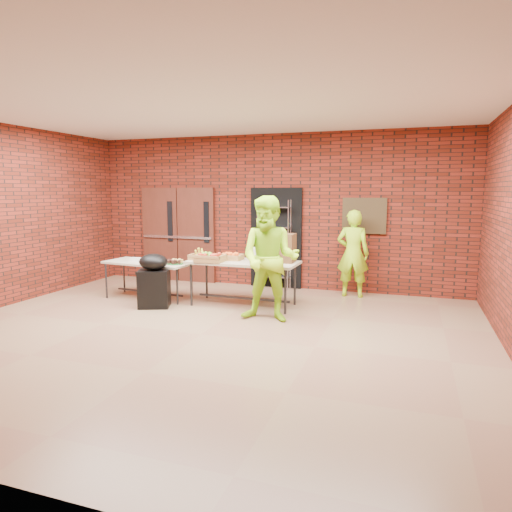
{
  "coord_description": "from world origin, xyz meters",
  "views": [
    {
      "loc": [
        2.78,
        -5.7,
        2.04
      ],
      "look_at": [
        0.36,
        1.4,
        0.96
      ],
      "focal_mm": 32.0,
      "sensor_mm": 36.0,
      "label": 1
    }
  ],
  "objects_px": {
    "table_right": "(243,265)",
    "volunteer_man": "(270,259)",
    "volunteer_woman": "(353,253)",
    "wire_rack": "(274,245)",
    "table_left": "(149,265)",
    "coffee_dispenser": "(284,248)",
    "covered_grill": "(154,280)"
  },
  "relations": [
    {
      "from": "table_right",
      "to": "coffee_dispenser",
      "type": "xyz_separation_m",
      "value": [
        0.71,
        0.11,
        0.32
      ]
    },
    {
      "from": "table_right",
      "to": "volunteer_man",
      "type": "height_order",
      "value": "volunteer_man"
    },
    {
      "from": "coffee_dispenser",
      "to": "volunteer_woman",
      "type": "distance_m",
      "value": 1.62
    },
    {
      "from": "table_right",
      "to": "volunteer_woman",
      "type": "distance_m",
      "value": 2.2
    },
    {
      "from": "covered_grill",
      "to": "table_left",
      "type": "bearing_deg",
      "value": 107.5
    },
    {
      "from": "volunteer_woman",
      "to": "volunteer_man",
      "type": "relative_size",
      "value": 0.86
    },
    {
      "from": "wire_rack",
      "to": "coffee_dispenser",
      "type": "xyz_separation_m",
      "value": [
        0.6,
        -1.43,
        0.12
      ]
    },
    {
      "from": "wire_rack",
      "to": "table_right",
      "type": "height_order",
      "value": "wire_rack"
    },
    {
      "from": "table_right",
      "to": "wire_rack",
      "type": "bearing_deg",
      "value": 87.48
    },
    {
      "from": "table_right",
      "to": "volunteer_woman",
      "type": "xyz_separation_m",
      "value": [
        1.76,
        1.33,
        0.11
      ]
    },
    {
      "from": "coffee_dispenser",
      "to": "volunteer_man",
      "type": "distance_m",
      "value": 0.89
    },
    {
      "from": "coffee_dispenser",
      "to": "volunteer_man",
      "type": "relative_size",
      "value": 0.25
    },
    {
      "from": "table_right",
      "to": "covered_grill",
      "type": "xyz_separation_m",
      "value": [
        -1.44,
        -0.62,
        -0.26
      ]
    },
    {
      "from": "coffee_dispenser",
      "to": "covered_grill",
      "type": "distance_m",
      "value": 2.34
    },
    {
      "from": "wire_rack",
      "to": "volunteer_woman",
      "type": "height_order",
      "value": "wire_rack"
    },
    {
      "from": "coffee_dispenser",
      "to": "covered_grill",
      "type": "xyz_separation_m",
      "value": [
        -2.15,
        -0.73,
        -0.58
      ]
    },
    {
      "from": "table_left",
      "to": "table_right",
      "type": "height_order",
      "value": "table_right"
    },
    {
      "from": "volunteer_woman",
      "to": "coffee_dispenser",
      "type": "bearing_deg",
      "value": 49.75
    },
    {
      "from": "wire_rack",
      "to": "table_left",
      "type": "height_order",
      "value": "wire_rack"
    },
    {
      "from": "volunteer_woman",
      "to": "wire_rack",
      "type": "bearing_deg",
      "value": -7.13
    },
    {
      "from": "table_left",
      "to": "volunteer_man",
      "type": "xyz_separation_m",
      "value": [
        2.63,
        -0.71,
        0.34
      ]
    },
    {
      "from": "wire_rack",
      "to": "covered_grill",
      "type": "height_order",
      "value": "wire_rack"
    },
    {
      "from": "table_right",
      "to": "volunteer_man",
      "type": "distance_m",
      "value": 1.09
    },
    {
      "from": "table_left",
      "to": "wire_rack",
      "type": "bearing_deg",
      "value": 45.26
    },
    {
      "from": "table_right",
      "to": "covered_grill",
      "type": "relative_size",
      "value": 2.08
    },
    {
      "from": "wire_rack",
      "to": "table_left",
      "type": "xyz_separation_m",
      "value": [
        -2.0,
        -1.6,
        -0.28
      ]
    },
    {
      "from": "table_right",
      "to": "volunteer_man",
      "type": "bearing_deg",
      "value": -45.02
    },
    {
      "from": "wire_rack",
      "to": "volunteer_man",
      "type": "xyz_separation_m",
      "value": [
        0.63,
        -2.32,
        0.05
      ]
    },
    {
      "from": "wire_rack",
      "to": "volunteer_man",
      "type": "bearing_deg",
      "value": -75.45
    },
    {
      "from": "coffee_dispenser",
      "to": "volunteer_man",
      "type": "xyz_separation_m",
      "value": [
        0.02,
        -0.88,
        -0.07
      ]
    },
    {
      "from": "covered_grill",
      "to": "volunteer_woman",
      "type": "bearing_deg",
      "value": 9.85
    },
    {
      "from": "covered_grill",
      "to": "volunteer_man",
      "type": "xyz_separation_m",
      "value": [
        2.17,
        -0.15,
        0.51
      ]
    }
  ]
}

